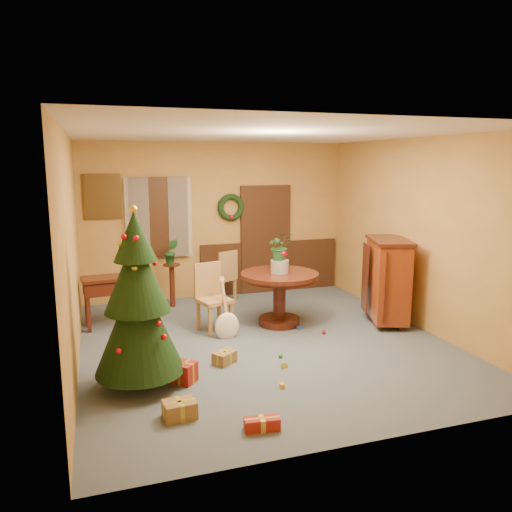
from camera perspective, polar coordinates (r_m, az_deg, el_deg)
name	(u,v)px	position (r m, az deg, el deg)	size (l,w,h in m)	color
room_envelope	(229,238)	(9.52, -3.15, 2.08)	(5.50, 5.50, 5.50)	#3B4A56
dining_table	(279,288)	(7.83, 2.70, -3.73)	(1.22, 1.22, 0.84)	black
urn	(280,266)	(7.75, 2.72, -1.20)	(0.28, 0.28, 0.20)	slate
centerpiece_plant	(280,246)	(7.69, 2.74, 1.11)	(0.39, 0.33, 0.43)	#1E4C23
chair_near	(212,295)	(7.62, -5.09, -4.42)	(0.55, 0.55, 1.03)	olive
chair_far	(224,275)	(9.08, -3.65, -2.17)	(0.57, 0.57, 0.97)	olive
guitar	(227,310)	(7.28, -3.36, -6.14)	(0.36, 0.17, 0.85)	white
plant_stand	(172,280)	(8.95, -9.57, -2.74)	(0.30, 0.30, 0.77)	black
stand_plant	(171,252)	(8.85, -9.67, 0.51)	(0.25, 0.20, 0.45)	#19471E
christmas_tree	(138,303)	(5.72, -13.38, -5.26)	(1.00, 1.00, 2.07)	#382111
writing_desk	(112,289)	(8.05, -16.10, -3.61)	(0.94, 0.53, 0.80)	black
sideboard	(388,278)	(8.15, 14.82, -2.47)	(0.88, 1.18, 1.36)	#551D09
gift_a	(180,409)	(5.29, -8.72, -16.94)	(0.34, 0.26, 0.17)	brown
gift_b	(185,373)	(6.01, -8.17, -13.05)	(0.33, 0.33, 0.24)	maroon
gift_c	(225,358)	(6.50, -3.62, -11.50)	(0.35, 0.33, 0.16)	brown
gift_d	(262,424)	(5.03, 0.69, -18.63)	(0.36, 0.18, 0.12)	maroon
toy_a	(299,328)	(7.78, 4.99, -8.16)	(0.08, 0.05, 0.05)	#2547A3
toy_b	(281,356)	(6.68, 2.83, -11.31)	(0.06, 0.06, 0.06)	green
toy_c	(282,385)	(5.87, 2.97, -14.55)	(0.08, 0.05, 0.05)	gold
toy_d	(324,332)	(7.60, 7.76, -8.63)	(0.06, 0.06, 0.06)	red
toy_e	(284,366)	(6.38, 3.24, -12.44)	(0.08, 0.05, 0.05)	gold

